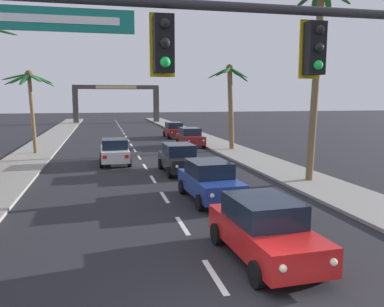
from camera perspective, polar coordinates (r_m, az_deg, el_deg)
sidewalk_right at (r=29.17m, az=8.19°, el=-0.48°), size 3.20×110.00×0.14m
sidewalk_left at (r=27.75m, az=-23.48°, el=-1.51°), size 3.20×110.00×0.14m
lane_markings at (r=28.23m, az=-6.54°, el=-0.87°), size 4.28×89.85×0.01m
sedan_lead_at_stop_bar at (r=11.06m, az=10.31°, el=-10.61°), size 2.11×4.51×1.68m
sedan_third_in_queue at (r=16.98m, az=2.54°, el=-3.88°), size 2.11×4.51×1.68m
sedan_fifth_in_queue at (r=23.11m, az=-1.87°, el=-0.68°), size 2.05×4.49×1.68m
sedan_oncoming_far at (r=26.65m, az=-11.07°, el=0.35°), size 1.95×4.45×1.68m
sedan_parked_nearest_kerb at (r=35.37m, az=-0.26°, el=2.38°), size 1.99×4.47×1.68m
sedan_parked_mid_kerb at (r=43.30m, az=-2.60°, el=3.42°), size 1.97×4.46×1.68m
palm_left_third at (r=32.45m, az=-22.37°, el=8.57°), size 3.82×3.82×6.38m
palm_right_second at (r=21.27m, az=17.73°, el=14.47°), size 3.14×3.06×10.08m
palm_right_third at (r=32.72m, az=5.55°, el=8.78°), size 3.56×3.68×7.03m
town_gateway_arch at (r=69.82m, az=-10.81°, el=7.80°), size 14.55×0.90×6.45m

